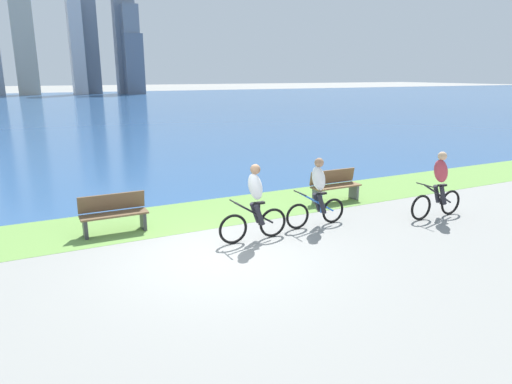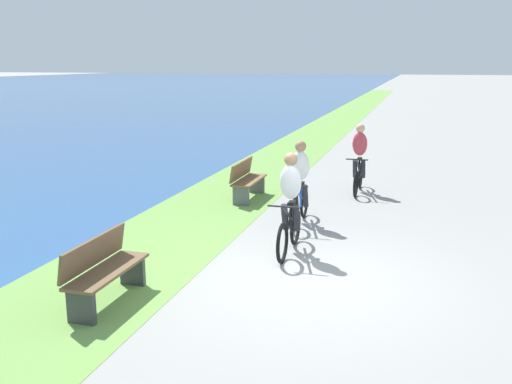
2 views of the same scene
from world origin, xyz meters
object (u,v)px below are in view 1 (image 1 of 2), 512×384
at_px(cyclist_trailing, 318,192).
at_px(cyclist_distant_rear, 439,185).
at_px(cyclist_lead, 255,203).
at_px(bench_near_path, 335,186).
at_px(bench_far_along_path, 114,214).

xyz_separation_m(cyclist_trailing, cyclist_distant_rear, (3.12, -0.82, 0.01)).
bearing_deg(cyclist_lead, bench_near_path, 27.56).
distance_m(cyclist_trailing, bench_near_path, 2.39).
distance_m(cyclist_lead, bench_near_path, 3.97).
height_order(cyclist_lead, cyclist_trailing, cyclist_lead).
bearing_deg(bench_near_path, cyclist_lead, -152.44).
relative_size(cyclist_lead, bench_far_along_path, 1.14).
bearing_deg(bench_near_path, cyclist_distant_rear, -60.13).
distance_m(cyclist_distant_rear, bench_near_path, 2.84).
relative_size(cyclist_lead, cyclist_trailing, 1.03).
bearing_deg(bench_far_along_path, bench_near_path, -0.83).
bearing_deg(cyclist_trailing, bench_near_path, 43.34).
bearing_deg(cyclist_distant_rear, cyclist_trailing, 165.19).
relative_size(cyclist_trailing, bench_near_path, 1.11).
xyz_separation_m(cyclist_trailing, bench_far_along_path, (-4.45, 1.71, -0.38)).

